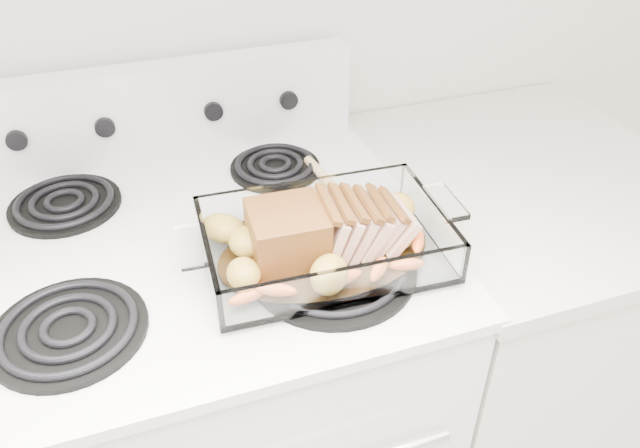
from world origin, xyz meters
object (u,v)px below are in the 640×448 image
object	(u,v)px
baking_dish	(324,247)
pork_roast	(315,232)
electric_range	(217,411)
counter_right	(496,339)

from	to	relation	value
baking_dish	pork_roast	xyz separation A→B (m)	(-0.01, 0.00, 0.03)
electric_range	counter_right	world-z (taller)	electric_range
counter_right	electric_range	bearing A→B (deg)	179.90
electric_range	baking_dish	distance (m)	0.53
electric_range	pork_roast	bearing A→B (deg)	-36.80
baking_dish	pork_roast	distance (m)	0.03
counter_right	pork_roast	bearing A→B (deg)	-165.45
counter_right	pork_roast	size ratio (longest dim) A/B	3.76
electric_range	counter_right	size ratio (longest dim) A/B	1.20
electric_range	baking_dish	size ratio (longest dim) A/B	3.10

